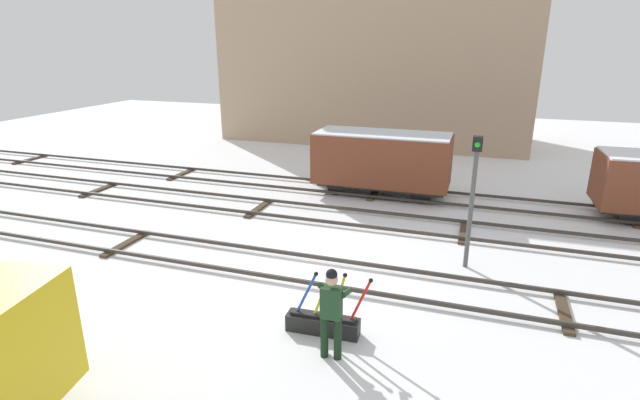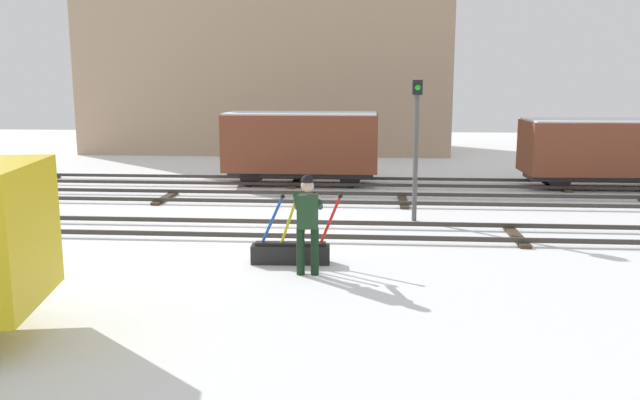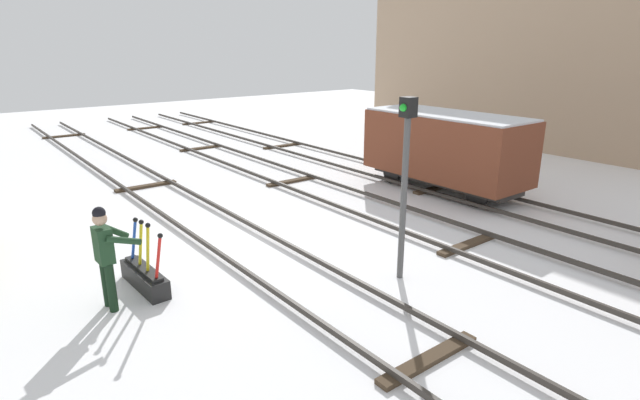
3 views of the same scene
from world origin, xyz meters
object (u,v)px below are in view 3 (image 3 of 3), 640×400
switch_lever_frame (145,276)px  signal_post (405,170)px  rail_worker (106,251)px  freight_car_mid_siding (445,147)px

switch_lever_frame → signal_post: signal_post is taller
rail_worker → switch_lever_frame: bearing=116.2°
switch_lever_frame → rail_worker: bearing=-63.8°
switch_lever_frame → signal_post: size_ratio=0.51×
switch_lever_frame → signal_post: (2.62, 4.12, 1.92)m
switch_lever_frame → rail_worker: 1.15m
freight_car_mid_siding → switch_lever_frame: bearing=-85.3°
signal_post → freight_car_mid_siding: size_ratio=0.69×
signal_post → switch_lever_frame: bearing=-122.5°
rail_worker → freight_car_mid_siding: bearing=94.1°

